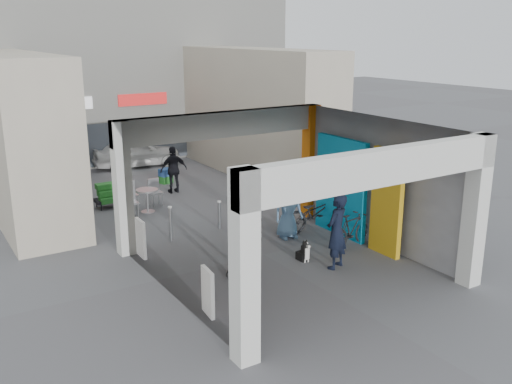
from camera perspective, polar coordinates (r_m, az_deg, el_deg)
ground at (r=14.95m, az=0.81°, el=-6.28°), size 90.00×90.00×0.00m
arcade_canopy at (r=13.90m, az=4.57°, el=1.94°), size 6.40×6.45×6.40m
far_building at (r=26.75m, az=-16.06°, el=11.66°), size 18.00×4.08×8.00m
plaza_bldg_left at (r=19.61m, az=-22.89°, el=5.38°), size 2.00×9.00×5.00m
plaza_bldg_right at (r=22.82m, az=0.05°, el=7.90°), size 2.00×9.00×5.00m
bollard_left at (r=15.93m, az=-8.54°, el=-3.19°), size 0.09×0.09×0.98m
bollard_center at (r=16.79m, az=-3.69°, el=-2.31°), size 0.09×0.09×0.83m
bollard_right at (r=17.62m, az=0.43°, el=-1.26°), size 0.09×0.09×0.91m
advert_board_near at (r=11.80m, az=-4.82°, el=-9.91°), size 0.15×0.56×1.00m
advert_board_far at (r=14.94m, az=-11.43°, el=-4.54°), size 0.11×0.55×1.00m
cafe_set at (r=18.87m, az=-11.45°, el=-0.86°), size 1.49×1.20×0.90m
produce_stand at (r=19.47m, az=-14.08°, el=-0.53°), size 1.20×0.65×0.79m
crate_stack at (r=22.13m, az=-9.02°, el=1.60°), size 0.53×0.47×0.56m
border_collie at (r=14.52m, az=4.83°, el=-6.04°), size 0.22×0.42×0.59m
man_with_dog at (r=13.97m, az=8.06°, el=-3.92°), size 0.81×0.68×1.89m
man_back_turned at (r=13.39m, az=-1.24°, el=-4.72°), size 1.05×0.91×1.85m
man_elderly at (r=15.92m, az=3.24°, el=-1.69°), size 0.89×0.64×1.69m
man_crates at (r=20.64m, az=-8.23°, el=2.22°), size 1.02×0.48×1.69m
bicycle_front at (r=16.65m, az=5.96°, el=-2.05°), size 2.10×0.83×1.09m
bicycle_rear at (r=15.53m, az=9.54°, el=-3.78°), size 1.63×0.73×0.95m
white_van at (r=25.06m, az=-11.88°, el=3.92°), size 3.83×1.91×1.25m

